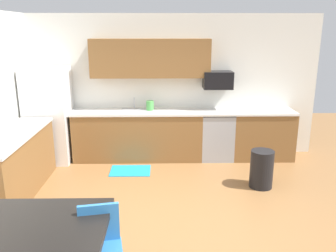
{
  "coord_description": "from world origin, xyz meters",
  "views": [
    {
      "loc": [
        -0.09,
        -4.11,
        2.41
      ],
      "look_at": [
        0.0,
        1.0,
        1.0
      ],
      "focal_mm": 37.51,
      "sensor_mm": 36.0,
      "label": 1
    }
  ],
  "objects_px": {
    "refrigerator": "(49,115)",
    "dining_table": "(29,228)",
    "oven_range": "(216,135)",
    "chair_near_table": "(100,244)",
    "kettle": "(150,106)",
    "microwave": "(218,80)",
    "trash_bin": "(262,169)"
  },
  "relations": [
    {
      "from": "refrigerator",
      "to": "dining_table",
      "type": "bearing_deg",
      "value": -75.72
    },
    {
      "from": "oven_range",
      "to": "chair_near_table",
      "type": "xyz_separation_m",
      "value": [
        -1.62,
        -3.58,
        0.05
      ]
    },
    {
      "from": "refrigerator",
      "to": "dining_table",
      "type": "height_order",
      "value": "refrigerator"
    },
    {
      "from": "dining_table",
      "to": "refrigerator",
      "type": "bearing_deg",
      "value": 104.28
    },
    {
      "from": "dining_table",
      "to": "kettle",
      "type": "relative_size",
      "value": 7.0
    },
    {
      "from": "oven_range",
      "to": "microwave",
      "type": "height_order",
      "value": "microwave"
    },
    {
      "from": "refrigerator",
      "to": "chair_near_table",
      "type": "bearing_deg",
      "value": -66.65
    },
    {
      "from": "refrigerator",
      "to": "microwave",
      "type": "bearing_deg",
      "value": 3.29
    },
    {
      "from": "microwave",
      "to": "kettle",
      "type": "bearing_deg",
      "value": -177.74
    },
    {
      "from": "refrigerator",
      "to": "oven_range",
      "type": "height_order",
      "value": "refrigerator"
    },
    {
      "from": "refrigerator",
      "to": "dining_table",
      "type": "xyz_separation_m",
      "value": [
        0.9,
        -3.54,
        -0.18
      ]
    },
    {
      "from": "refrigerator",
      "to": "chair_near_table",
      "type": "xyz_separation_m",
      "value": [
        1.51,
        -3.5,
        -0.38
      ]
    },
    {
      "from": "oven_range",
      "to": "kettle",
      "type": "bearing_deg",
      "value": 177.74
    },
    {
      "from": "dining_table",
      "to": "kettle",
      "type": "bearing_deg",
      "value": 75.24
    },
    {
      "from": "refrigerator",
      "to": "microwave",
      "type": "xyz_separation_m",
      "value": [
        3.13,
        0.18,
        0.62
      ]
    },
    {
      "from": "microwave",
      "to": "chair_near_table",
      "type": "distance_m",
      "value": 4.15
    },
    {
      "from": "oven_range",
      "to": "kettle",
      "type": "relative_size",
      "value": 4.55
    },
    {
      "from": "chair_near_table",
      "to": "oven_range",
      "type": "bearing_deg",
      "value": 65.68
    },
    {
      "from": "microwave",
      "to": "kettle",
      "type": "distance_m",
      "value": 1.36
    },
    {
      "from": "trash_bin",
      "to": "microwave",
      "type": "bearing_deg",
      "value": 109.91
    },
    {
      "from": "oven_range",
      "to": "dining_table",
      "type": "relative_size",
      "value": 0.65
    },
    {
      "from": "microwave",
      "to": "kettle",
      "type": "relative_size",
      "value": 2.7
    },
    {
      "from": "refrigerator",
      "to": "kettle",
      "type": "relative_size",
      "value": 8.82
    },
    {
      "from": "oven_range",
      "to": "chair_near_table",
      "type": "bearing_deg",
      "value": -114.32
    },
    {
      "from": "oven_range",
      "to": "refrigerator",
      "type": "bearing_deg",
      "value": -178.54
    },
    {
      "from": "trash_bin",
      "to": "oven_range",
      "type": "bearing_deg",
      "value": 111.28
    },
    {
      "from": "refrigerator",
      "to": "kettle",
      "type": "height_order",
      "value": "refrigerator"
    },
    {
      "from": "microwave",
      "to": "kettle",
      "type": "height_order",
      "value": "microwave"
    },
    {
      "from": "oven_range",
      "to": "dining_table",
      "type": "bearing_deg",
      "value": -121.69
    },
    {
      "from": "dining_table",
      "to": "chair_near_table",
      "type": "xyz_separation_m",
      "value": [
        0.61,
        0.03,
        -0.19
      ]
    },
    {
      "from": "chair_near_table",
      "to": "trash_bin",
      "type": "distance_m",
      "value": 3.12
    },
    {
      "from": "chair_near_table",
      "to": "trash_bin",
      "type": "bearing_deg",
      "value": 46.62
    }
  ]
}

